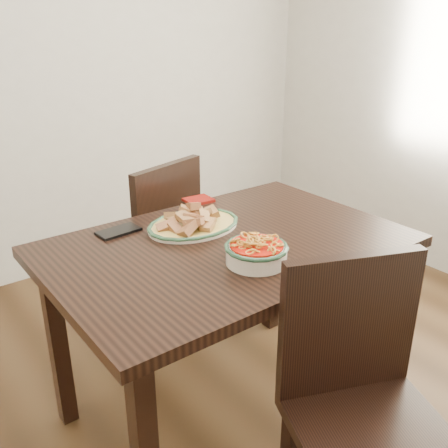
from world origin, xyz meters
TOP-DOWN VIEW (x-y plane):
  - floor at (0.00, 0.00)m, footprint 3.50×3.50m
  - wall_back at (0.00, 1.75)m, footprint 3.50×0.10m
  - dining_table at (-0.07, 0.13)m, footprint 1.26×0.84m
  - chair_far at (-0.00, 0.80)m, footprint 0.52×0.52m
  - chair_near at (-0.08, -0.50)m, footprint 0.55×0.55m
  - fish_plate at (-0.09, 0.31)m, footprint 0.36×0.28m
  - noodle_bowl at (-0.10, -0.06)m, footprint 0.21×0.21m
  - smartphone at (-0.34, 0.44)m, footprint 0.16×0.10m
  - napkin at (0.09, 0.54)m, footprint 0.12×0.10m

SIDE VIEW (x-z plane):
  - floor at x=0.00m, z-range 0.00..0.00m
  - chair_far at x=0.00m, z-range 0.05..0.94m
  - chair_near at x=-0.08m, z-range 0.05..0.94m
  - dining_table at x=-0.07m, z-range 0.28..1.03m
  - smartphone at x=-0.34m, z-range 0.75..0.76m
  - napkin at x=0.09m, z-range 0.75..0.76m
  - noodle_bowl at x=-0.10m, z-range 0.75..0.83m
  - fish_plate at x=-0.09m, z-range 0.74..0.85m
  - wall_back at x=0.00m, z-range 0.00..2.60m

